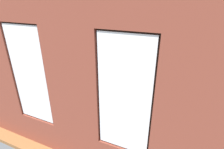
{
  "coord_description": "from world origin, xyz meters",
  "views": [
    {
      "loc": [
        -1.8,
        4.7,
        3.2
      ],
      "look_at": [
        0.13,
        0.4,
        1.13
      ],
      "focal_mm": 28.0,
      "sensor_mm": 36.0,
      "label": 1
    }
  ],
  "objects": [
    {
      "name": "table_plant_small",
      "position": [
        0.34,
        -0.36,
        0.55
      ],
      "size": [
        0.11,
        0.11,
        0.18
      ],
      "color": "#47423D",
      "rests_on": "coffee_table"
    },
    {
      "name": "tv_flatscreen",
      "position": [
        2.71,
        -0.45,
        1.01
      ],
      "size": [
        1.24,
        0.2,
        0.87
      ],
      "color": "black",
      "rests_on": "media_console"
    },
    {
      "name": "potted_plant_foreground_right",
      "position": [
        2.42,
        -1.78,
        0.56
      ],
      "size": [
        0.69,
        0.82,
        1.27
      ],
      "color": "brown",
      "rests_on": "ground_plane"
    },
    {
      "name": "brick_wall_with_windows",
      "position": [
        -0.0,
        2.44,
        1.57
      ],
      "size": [
        6.13,
        0.3,
        3.21
      ],
      "color": "brown",
      "rests_on": "ground_plane"
    },
    {
      "name": "papasan_chair",
      "position": [
        0.21,
        -1.39,
        0.45
      ],
      "size": [
        1.14,
        1.14,
        0.71
      ],
      "color": "olive",
      "rests_on": "ground_plane"
    },
    {
      "name": "potted_plant_near_tv",
      "position": [
        2.16,
        0.55,
        0.58
      ],
      "size": [
        0.92,
        1.03,
        1.22
      ],
      "color": "beige",
      "rests_on": "ground_plane"
    },
    {
      "name": "potted_plant_mid_room_small",
      "position": [
        -0.62,
        -1.13,
        0.34
      ],
      "size": [
        0.3,
        0.3,
        0.54
      ],
      "color": "beige",
      "rests_on": "ground_plane"
    },
    {
      "name": "cup_ceramic",
      "position": [
        0.61,
        -0.6,
        0.49
      ],
      "size": [
        0.08,
        0.08,
        0.09
      ],
      "primitive_type": "cylinder",
      "color": "silver",
      "rests_on": "coffee_table"
    },
    {
      "name": "white_wall_right",
      "position": [
        3.01,
        0.2,
        1.6
      ],
      "size": [
        0.1,
        4.64,
        3.21
      ],
      "primitive_type": "cube",
      "color": "silver",
      "rests_on": "ground_plane"
    },
    {
      "name": "coffee_table",
      "position": [
        0.44,
        -0.49,
        0.4
      ],
      "size": [
        1.35,
        0.85,
        0.45
      ],
      "color": "tan",
      "rests_on": "ground_plane"
    },
    {
      "name": "remote_gray",
      "position": [
        0.85,
        -0.36,
        0.46
      ],
      "size": [
        0.12,
        0.17,
        0.02
      ],
      "primitive_type": "cube",
      "rotation": [
        0.0,
        0.0,
        5.82
      ],
      "color": "#59595B",
      "rests_on": "coffee_table"
    },
    {
      "name": "ground_plane",
      "position": [
        0.0,
        0.0,
        -0.05
      ],
      "size": [
        6.73,
        5.64,
        0.1
      ],
      "primitive_type": "cube",
      "color": "brown"
    },
    {
      "name": "potted_plant_beside_window_right",
      "position": [
        2.14,
        1.89,
        0.68
      ],
      "size": [
        1.06,
        1.09,
        1.13
      ],
      "color": "#9E5638",
      "rests_on": "ground_plane"
    },
    {
      "name": "couch_left",
      "position": [
        -2.36,
        0.01,
        0.33
      ],
      "size": [
        0.96,
        1.89,
        0.8
      ],
      "rotation": [
        0.0,
        0.0,
        1.52
      ],
      "color": "black",
      "rests_on": "ground_plane"
    },
    {
      "name": "couch_by_window",
      "position": [
        -0.02,
        1.79,
        0.33
      ],
      "size": [
        1.76,
        0.87,
        0.8
      ],
      "color": "black",
      "rests_on": "ground_plane"
    },
    {
      "name": "remote_silver",
      "position": [
        0.07,
        -0.64,
        0.46
      ],
      "size": [
        0.06,
        0.17,
        0.02
      ],
      "primitive_type": "cube",
      "rotation": [
        0.0,
        0.0,
        6.25
      ],
      "color": "#B2B2B7",
      "rests_on": "coffee_table"
    },
    {
      "name": "media_console",
      "position": [
        2.71,
        -0.45,
        0.29
      ],
      "size": [
        1.1,
        0.42,
        0.57
      ],
      "primitive_type": "cube",
      "color": "black",
      "rests_on": "ground_plane"
    }
  ]
}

